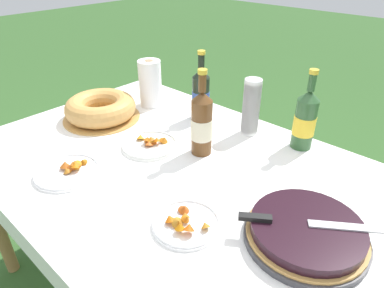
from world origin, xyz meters
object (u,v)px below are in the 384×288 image
object	(u,v)px
serving_knife	(297,222)
snack_plate_left	(68,171)
cider_bottle_green	(305,120)
juice_bottle_red	(201,94)
berry_tart	(306,232)
bundt_cake	(101,108)
cider_bottle_amber	(202,123)
cup_stack	(251,107)
snack_plate_near	(186,223)
paper_towel_roll	(150,83)
snack_plate_right	(150,144)

from	to	relation	value
serving_knife	snack_plate_left	distance (m)	0.78
cider_bottle_green	juice_bottle_red	xyz separation A→B (m)	(-0.47, -0.07, -0.00)
berry_tart	bundt_cake	size ratio (longest dim) A/B	0.96
berry_tart	cider_bottle_green	xyz separation A→B (m)	(-0.25, 0.45, 0.09)
cider_bottle_amber	cup_stack	bearing A→B (deg)	79.74
snack_plate_near	snack_plate_left	world-z (taller)	snack_plate_left
berry_tart	paper_towel_roll	size ratio (longest dim) A/B	1.47
cider_bottle_amber	snack_plate_right	distance (m)	0.24
serving_knife	paper_towel_roll	distance (m)	1.03
cup_stack	snack_plate_right	xyz separation A→B (m)	(-0.22, -0.36, -0.11)
cider_bottle_green	snack_plate_left	bearing A→B (deg)	-125.33
snack_plate_left	paper_towel_roll	bearing A→B (deg)	111.13
cider_bottle_green	paper_towel_roll	size ratio (longest dim) A/B	1.40
snack_plate_left	berry_tart	bearing A→B (deg)	19.78
berry_tart	paper_towel_roll	xyz separation A→B (m)	(-0.99, 0.32, 0.09)
serving_knife	snack_plate_right	size ratio (longest dim) A/B	1.43
berry_tart	bundt_cake	distance (m)	1.05
berry_tart	snack_plate_near	bearing A→B (deg)	-146.84
juice_bottle_red	snack_plate_left	xyz separation A→B (m)	(-0.05, -0.65, -0.10)
bundt_cake	berry_tart	bearing A→B (deg)	-3.52
cider_bottle_green	juice_bottle_red	world-z (taller)	cider_bottle_green
serving_knife	snack_plate_left	bearing A→B (deg)	163.91
serving_knife	cider_bottle_amber	distance (m)	0.52
serving_knife	cider_bottle_green	bearing A→B (deg)	80.06
serving_knife	snack_plate_left	world-z (taller)	serving_knife
berry_tart	cider_bottle_green	distance (m)	0.52
berry_tart	cider_bottle_green	size ratio (longest dim) A/B	1.06
bundt_cake	cider_bottle_amber	xyz separation A→B (m)	(0.54, 0.09, 0.08)
berry_tart	juice_bottle_red	world-z (taller)	juice_bottle_red
serving_knife	paper_towel_roll	bearing A→B (deg)	125.38
serving_knife	snack_plate_near	size ratio (longest dim) A/B	1.59
snack_plate_near	snack_plate_right	xyz separation A→B (m)	(-0.41, 0.23, -0.00)
cider_bottle_green	snack_plate_right	bearing A→B (deg)	-137.18
snack_plate_near	paper_towel_roll	world-z (taller)	paper_towel_roll
snack_plate_near	paper_towel_roll	xyz separation A→B (m)	(-0.72, 0.50, 0.10)
berry_tart	snack_plate_left	distance (m)	0.81
berry_tart	cup_stack	distance (m)	0.63
snack_plate_near	bundt_cake	bearing A→B (deg)	162.32
snack_plate_near	snack_plate_right	distance (m)	0.47
juice_bottle_red	snack_plate_right	bearing A→B (deg)	-85.59
cup_stack	snack_plate_near	distance (m)	0.63
cider_bottle_green	cider_bottle_amber	size ratio (longest dim) A/B	0.96
juice_bottle_red	paper_towel_roll	xyz separation A→B (m)	(-0.28, -0.06, -0.00)
cider_bottle_amber	snack_plate_left	world-z (taller)	cider_bottle_amber
juice_bottle_red	paper_towel_roll	distance (m)	0.28
serving_knife	cider_bottle_amber	bearing A→B (deg)	125.54
bundt_cake	cup_stack	xyz separation A→B (m)	(0.58, 0.34, 0.07)
paper_towel_roll	berry_tart	bearing A→B (deg)	-18.02
berry_tart	snack_plate_near	world-z (taller)	berry_tart
cider_bottle_amber	snack_plate_near	xyz separation A→B (m)	(0.23, -0.33, -0.11)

